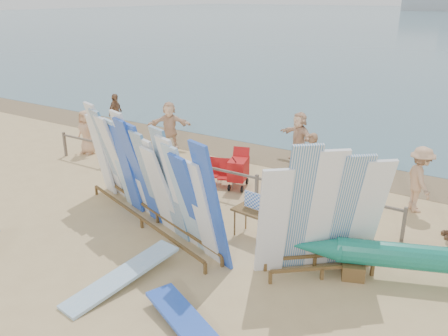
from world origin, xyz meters
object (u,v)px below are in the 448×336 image
Objects in this scene: main_surfboard_rack at (147,178)px; side_surfboard_rack at (322,215)px; flat_board_b at (123,284)px; beachgoer_7 at (311,161)px; outrigger_canoe at (440,261)px; beachgoer_5 at (299,137)px; beachgoer_extra_1 at (116,113)px; beachgoer_9 at (420,179)px; beach_chair_left at (214,176)px; beach_chair_right at (227,179)px; beachgoer_0 at (86,132)px; beachgoer_11 at (169,125)px; vendor_table at (252,222)px; stroller at (238,173)px.

main_surfboard_rack is 1.91× the size of side_surfboard_rack.
flat_board_b is 7.04m from beachgoer_7.
beachgoer_5 is at bearing 113.85° from outrigger_canoe.
beachgoer_extra_1 is (-9.53, 1.43, -0.04)m from beachgoer_7.
beachgoer_7 is 3.12m from beachgoer_9.
side_surfboard_rack is (4.51, 0.22, 0.05)m from main_surfboard_rack.
beachgoer_7 is 0.98× the size of beachgoer_5.
beach_chair_left is 0.48m from beach_chair_right.
beachgoer_5 is at bearing 32.81° from beachgoer_9.
beachgoer_0 is 0.91× the size of beachgoer_11.
main_surfboard_rack is at bearing -153.53° from vendor_table.
beachgoer_9 is at bearing -10.10° from beach_chair_right.
beachgoer_0 is (-6.11, -0.06, 0.58)m from beach_chair_right.
beachgoer_7 is at bearing 119.80° from outrigger_canoe.
beachgoer_7 is at bearing -29.61° from beachgoer_5.
beach_chair_right is at bearing 177.05° from stroller.
beach_chair_right is 5.53m from beachgoer_9.
beachgoer_9 is at bearing -0.16° from beach_chair_left.
beachgoer_extra_1 is 0.92× the size of beachgoer_11.
beach_chair_left is 5.66m from beachgoer_0.
beachgoer_0 is at bearing 169.74° from main_surfboard_rack.
beach_chair_left is at bearing 112.82° from main_surfboard_rack.
beachgoer_7 is at bearing 59.14° from beachgoer_9.
beach_chair_right is at bearing 103.59° from side_surfboard_rack.
beachgoer_11 reaches higher than beach_chair_right.
vendor_table is 10.85m from beachgoer_extra_1.
stroller reaches higher than outrigger_canoe.
outrigger_canoe is at bearing -124.64° from beachgoer_extra_1.
beachgoer_9 is (3.08, 3.73, 0.52)m from vendor_table.
side_surfboard_rack is 5.12m from stroller.
beachgoer_0 is 11.53m from beachgoer_9.
beachgoer_0 reaches higher than beach_chair_left.
beach_chair_right is 3.57m from beachgoer_5.
stroller reaches higher than beach_chair_left.
side_surfboard_rack is at bearing 21.75° from main_surfboard_rack.
flat_board_b is at bearing -168.85° from outrigger_canoe.
beachgoer_7 is at bearing 14.69° from beachgoer_0.
main_surfboard_rack is 6.85m from outrigger_canoe.
outrigger_canoe is 6.46m from flat_board_b.
beach_chair_right is 0.69× the size of stroller.
flat_board_b is (-3.24, -2.54, -1.37)m from side_surfboard_rack.
outrigger_canoe is at bearing -3.88° from beachgoer_0.
beachgoer_7 reaches higher than beach_chair_left.
beach_chair_left is 0.47× the size of beachgoer_extra_1.
main_surfboard_rack is 6.63m from beachgoer_11.
vendor_table is at bearing -70.58° from beachgoer_7.
beachgoer_5 is at bearing -18.62° from beachgoer_11.
stroller is at bearing 98.74° from main_surfboard_rack.
beach_chair_right is at bearing 104.59° from main_surfboard_rack.
side_surfboard_rack reaches higher than stroller.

